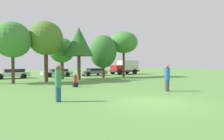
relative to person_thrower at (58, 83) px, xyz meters
name	(u,v)px	position (x,y,z in m)	size (l,w,h in m)	color
ground_plane	(154,102)	(4.25, -2.79, -1.00)	(120.00, 120.00, 0.00)	#5B8E42
person_thrower	(58,83)	(0.00, 0.00, 0.00)	(0.34, 0.34, 1.96)	navy
person_catcher	(167,78)	(7.93, -0.29, -0.01)	(0.37, 0.37, 1.95)	#3F3F47
frisbee	(132,66)	(4.75, -0.21, 0.86)	(0.26, 0.26, 0.08)	#F21E72
bystander_sitting	(75,82)	(3.15, 5.71, -0.54)	(0.40, 0.33, 1.11)	#191E33
tree_1	(13,40)	(-1.17, 11.66, 3.39)	(3.61, 3.61, 6.21)	#473323
tree_2	(46,39)	(2.12, 11.85, 3.76)	(3.73, 3.73, 6.66)	#473323
tree_3	(62,51)	(4.65, 14.33, 2.66)	(3.20, 3.20, 5.30)	brown
tree_4	(79,42)	(5.90, 11.67, 3.59)	(3.43, 3.43, 6.33)	brown
tree_5	(103,52)	(10.41, 13.87, 2.67)	(3.80, 3.80, 6.00)	#473323
tree_6	(124,43)	(13.66, 13.48, 4.09)	(4.11, 4.11, 6.69)	brown
parked_car_white	(12,73)	(-0.67, 19.04, -0.31)	(4.51, 2.17, 1.27)	silver
parked_car_silver	(57,72)	(5.50, 19.47, -0.36)	(4.52, 2.21, 1.16)	#B2B2B7
parked_car_grey	(94,72)	(11.43, 18.90, -0.35)	(4.52, 2.08, 1.21)	slate
delivery_truck_red	(125,67)	(18.00, 19.12, 0.37)	(5.45, 2.63, 2.54)	#2D2D33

